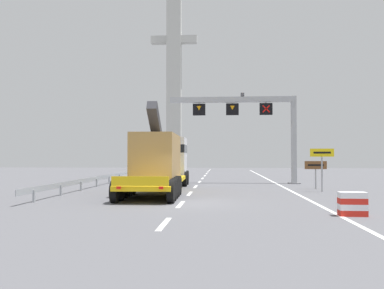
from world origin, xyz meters
The scene contains 10 objects.
ground centered at (0.00, 0.00, 0.00)m, with size 112.00×112.00×0.00m, color #5B5B60.
lane_markings centered at (-0.14, 20.73, 0.01)m, with size 0.20×56.06×0.01m.
edge_line_right centered at (6.20, 12.00, 0.01)m, with size 0.20×63.00×0.01m, color silver.
overhead_lane_gantry centered at (4.12, 13.84, 5.70)m, with size 10.60×0.90×7.44m.
heavy_haul_truck_yellow centered at (-2.17, 7.13, 1.99)m, with size 3.29×14.11×5.30m.
exit_sign_yellow centered at (8.05, 6.44, 2.05)m, with size 1.47×0.15×2.72m.
tourist_info_sign_brown centered at (8.13, 8.50, 1.44)m, with size 1.47×0.15×1.91m.
crash_barrier_striped centered at (6.68, -3.70, 0.45)m, with size 1.01×0.52×0.90m.
guardrail_left centered at (-7.37, 15.94, 0.56)m, with size 0.13×35.88×0.76m.
bridge_pylon_distant centered at (-7.48, 58.10, 20.53)m, with size 9.00×2.00×40.26m.
Camera 1 is at (1.77, -19.22, 2.27)m, focal length 37.49 mm.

